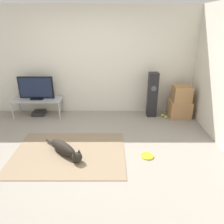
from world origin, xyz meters
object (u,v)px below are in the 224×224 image
at_px(frisbee, 146,156).
at_px(cardboard_box_lower, 179,109).
at_px(cardboard_box_upper, 181,94).
at_px(tennis_ball_near_speaker, 165,117).
at_px(tv, 35,88).
at_px(game_console, 38,113).
at_px(dog, 64,149).
at_px(tennis_ball_by_boxes, 162,115).
at_px(floor_speaker, 152,95).
at_px(tv_stand, 37,101).

bearing_deg(frisbee, cardboard_box_lower, 59.18).
relative_size(cardboard_box_upper, tennis_ball_near_speaker, 6.32).
relative_size(tv, game_console, 2.79).
height_order(frisbee, game_console, game_console).
distance_m(tv, game_console, 0.66).
bearing_deg(cardboard_box_upper, tennis_ball_near_speaker, -165.36).
relative_size(dog, cardboard_box_upper, 1.91).
height_order(dog, game_console, dog).
distance_m(cardboard_box_lower, game_console, 3.50).
height_order(tennis_ball_by_boxes, tennis_ball_near_speaker, same).
height_order(floor_speaker, tennis_ball_by_boxes, floor_speaker).
height_order(dog, tennis_ball_by_boxes, dog).
bearing_deg(tv_stand, dog, -60.38).
relative_size(cardboard_box_lower, cardboard_box_upper, 1.22).
relative_size(cardboard_box_lower, tennis_ball_by_boxes, 7.69).
height_order(dog, frisbee, dog).
bearing_deg(floor_speaker, game_console, 179.12).
height_order(frisbee, cardboard_box_lower, cardboard_box_lower).
bearing_deg(tv_stand, tennis_ball_near_speaker, -3.41).
bearing_deg(dog, floor_speaker, 44.22).
relative_size(floor_speaker, tv, 1.30).
distance_m(tv_stand, tennis_ball_near_speaker, 3.15).
bearing_deg(tennis_ball_by_boxes, frisbee, -110.17).
distance_m(tennis_ball_by_boxes, tennis_ball_near_speaker, 0.11).
distance_m(dog, tv, 2.12).
height_order(dog, tv, tv).
relative_size(floor_speaker, game_console, 3.62).
height_order(cardboard_box_lower, tennis_ball_by_boxes, cardboard_box_lower).
xyz_separation_m(dog, cardboard_box_lower, (2.48, 1.69, 0.08)).
relative_size(cardboard_box_lower, game_console, 1.69).
distance_m(tv_stand, tennis_ball_by_boxes, 3.10).
relative_size(frisbee, tv_stand, 0.19).
xyz_separation_m(tv_stand, tennis_ball_by_boxes, (3.08, -0.09, -0.36)).
relative_size(cardboard_box_lower, floor_speaker, 0.47).
bearing_deg(cardboard_box_upper, frisbee, -121.26).
bearing_deg(tv, frisbee, -36.67).
relative_size(floor_speaker, tennis_ball_by_boxes, 16.45).
bearing_deg(frisbee, tv_stand, 143.38).
height_order(dog, cardboard_box_upper, cardboard_box_upper).
distance_m(floor_speaker, tennis_ball_near_speaker, 0.63).
bearing_deg(tennis_ball_by_boxes, cardboard_box_lower, 1.61).
height_order(tv, tennis_ball_by_boxes, tv).
bearing_deg(cardboard_box_lower, dog, -145.68).
relative_size(dog, tv_stand, 0.67).
xyz_separation_m(dog, frisbee, (1.44, -0.05, -0.11)).
distance_m(cardboard_box_lower, cardboard_box_upper, 0.39).
height_order(cardboard_box_lower, tv, tv).
xyz_separation_m(cardboard_box_lower, game_console, (-3.50, 0.10, -0.16)).
bearing_deg(dog, cardboard_box_lower, 34.32).
xyz_separation_m(cardboard_box_lower, tennis_ball_near_speaker, (-0.35, -0.11, -0.17)).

